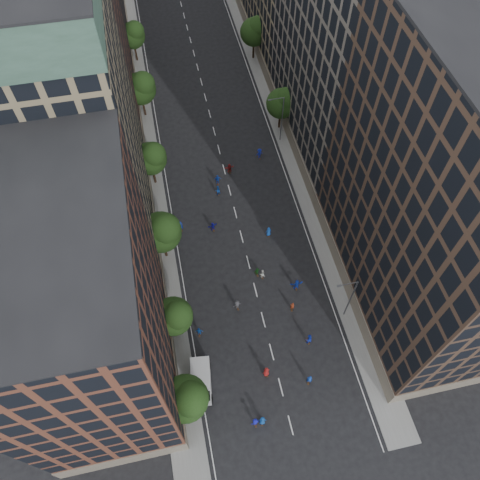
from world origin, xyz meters
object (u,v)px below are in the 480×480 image
Objects in this scene: streetlamp_far at (281,117)px; skater_2 at (309,339)px; streetlamp_near at (350,297)px; skater_0 at (262,421)px; skater_1 at (309,379)px; cargo_van at (201,381)px.

skater_2 is (-5.53, -35.65, -4.22)m from streetlamp_far.
streetlamp_near is at bearing -90.00° from streetlamp_far.
streetlamp_far is 4.95× the size of skater_0.
streetlamp_near is at bearing -127.91° from skater_0.
skater_1 is at bearing 61.17° from skater_2.
skater_0 is 0.96× the size of skater_2.
skater_1 is (6.64, 3.43, 0.03)m from skater_0.
streetlamp_far is at bearing -77.78° from skater_1.
skater_2 is at bearing -120.84° from skater_0.
skater_0 is at bearing -107.10° from streetlamp_far.
skater_0 is 0.97× the size of skater_1.
streetlamp_near is at bearing -110.46° from skater_1.
streetlamp_far is 43.08m from cargo_van.
skater_2 reaches higher than skater_0.
cargo_van is (-19.65, -5.16, -3.71)m from streetlamp_near.
streetlamp_near is 11.08m from skater_1.
skater_0 is (-13.54, -11.00, -4.25)m from streetlamp_near.
cargo_van is 14.36m from skater_2.
cargo_van is at bearing -30.68° from skater_0.
skater_2 is (1.38, 4.92, 0.01)m from skater_1.
skater_1 is (12.75, -2.41, -0.51)m from cargo_van.
skater_1 reaches higher than skater_0.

